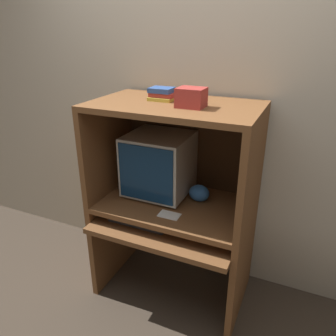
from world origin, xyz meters
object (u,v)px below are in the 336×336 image
Objects in this scene: mouse at (178,230)px; book_stack at (162,94)px; storage_box at (191,98)px; crt_monitor at (159,164)px; snack_bag at (199,193)px; keyboard at (140,220)px.

mouse is 0.87m from book_stack.
mouse is 0.84m from storage_box.
book_stack is at bearing -39.09° from crt_monitor.
snack_bag is at bearing 81.33° from storage_box.
book_stack is (0.07, 0.22, 0.82)m from keyboard.
storage_box is (0.28, -0.15, 0.51)m from crt_monitor.
book_stack reaches higher than keyboard.
snack_bag is 0.91× the size of book_stack.
crt_monitor is at bearing 152.43° from storage_box.
keyboard is 5.92× the size of mouse.
book_stack reaches higher than crt_monitor.
mouse is 0.43× the size of storage_box.
keyboard is 2.84× the size of snack_bag.
snack_bag is 0.90× the size of storage_box.
storage_box is at bearing -27.57° from crt_monitor.
book_stack is (-0.21, 0.23, 0.82)m from mouse.
storage_box is at bearing 19.27° from keyboard.
book_stack is at bearing 132.74° from mouse.
book_stack is 1.00× the size of storage_box.
keyboard is 0.85m from book_stack.
crt_monitor is at bearing 85.03° from keyboard.
mouse is at bearing -102.75° from storage_box.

